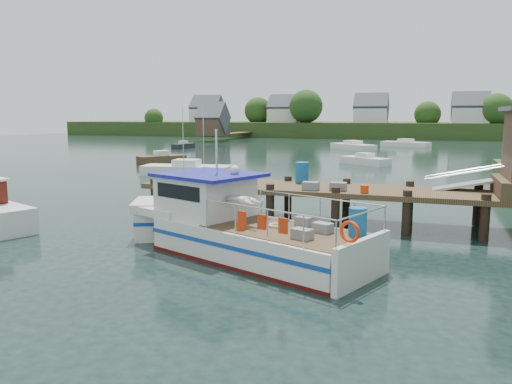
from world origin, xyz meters
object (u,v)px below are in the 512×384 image
(dock, at_px, (469,170))
(moored_d, at_px, (353,146))
(moored_rowboat, at_px, (162,159))
(moored_b, at_px, (365,160))
(moored_e, at_px, (183,146))
(moored_far, at_px, (406,144))
(lobster_boat, at_px, (232,227))
(moored_a, at_px, (187,170))

(dock, height_order, moored_d, dock)
(dock, xyz_separation_m, moored_rowboat, (-23.13, 18.97, -1.80))
(moored_b, distance_m, moored_e, 28.58)
(moored_far, height_order, moored_e, moored_far)
(moored_b, bearing_deg, moored_far, 87.21)
(moored_far, bearing_deg, lobster_boat, -85.81)
(moored_far, height_order, moored_d, moored_d)
(moored_a, xyz_separation_m, moored_e, (-13.76, 26.46, -0.05))
(moored_a, bearing_deg, moored_d, 87.57)
(moored_b, relative_size, moored_e, 1.24)
(lobster_boat, height_order, moored_d, lobster_boat)
(moored_rowboat, xyz_separation_m, moored_a, (5.81, -6.78, -0.02))
(moored_rowboat, xyz_separation_m, moored_e, (-7.95, 19.68, -0.07))
(moored_far, relative_size, moored_d, 1.04)
(moored_b, height_order, moored_d, moored_d)
(lobster_boat, bearing_deg, moored_rowboat, 145.78)
(dock, bearing_deg, moored_d, 103.10)
(lobster_boat, height_order, moored_rowboat, lobster_boat)
(lobster_boat, relative_size, moored_a, 1.41)
(moored_rowboat, xyz_separation_m, moored_d, (13.05, 24.34, -0.02))
(moored_rowboat, relative_size, moored_e, 1.08)
(moored_b, bearing_deg, dock, -73.26)
(moored_rowboat, height_order, moored_d, moored_rowboat)
(dock, bearing_deg, moored_b, 104.79)
(dock, bearing_deg, moored_far, 94.59)
(moored_rowboat, xyz_separation_m, moored_far, (19.00, 32.55, -0.04))
(lobster_boat, relative_size, moored_b, 1.95)
(dock, distance_m, moored_b, 25.15)
(moored_d, bearing_deg, moored_b, -91.82)
(moored_rowboat, distance_m, moored_b, 17.54)
(moored_rowboat, xyz_separation_m, moored_b, (16.73, 5.28, -0.06))
(moored_far, relative_size, moored_a, 1.05)
(moored_rowboat, bearing_deg, lobster_boat, -75.70)
(dock, bearing_deg, moored_e, 128.81)
(moored_rowboat, height_order, moored_e, moored_rowboat)
(moored_b, bearing_deg, moored_e, 151.69)
(moored_e, bearing_deg, moored_a, -63.63)
(moored_d, xyz_separation_m, moored_e, (-21.00, -4.66, -0.06))
(moored_far, height_order, moored_b, moored_far)
(lobster_boat, distance_m, moored_e, 50.19)
(lobster_boat, height_order, moored_e, lobster_boat)
(moored_far, height_order, moored_a, moored_a)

